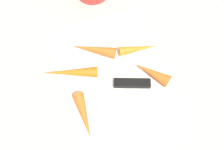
{
  "coord_description": "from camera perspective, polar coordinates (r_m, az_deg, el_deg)",
  "views": [
    {
      "loc": [
        0.26,
        -0.09,
        0.59
      ],
      "look_at": [
        0.0,
        0.0,
        0.01
      ],
      "focal_mm": 40.83,
      "sensor_mm": 36.0,
      "label": 1
    }
  ],
  "objects": [
    {
      "name": "ground_plane",
      "position": [
        0.65,
        0.0,
        -0.45
      ],
      "size": [
        1.4,
        1.4,
        0.0
      ],
      "primitive_type": "plane",
      "color": "#ADA8A0"
    },
    {
      "name": "carrot_short",
      "position": [
        0.67,
        5.91,
        5.9
      ],
      "size": [
        0.04,
        0.1,
        0.02
      ],
      "primitive_type": "cone",
      "rotation": [
        0.0,
        1.57,
        1.42
      ],
      "color": "orange",
      "rests_on": "cutting_board"
    },
    {
      "name": "carrot_long",
      "position": [
        0.66,
        -4.09,
        5.71
      ],
      "size": [
        0.08,
        0.11,
        0.03
      ],
      "primitive_type": "cone",
      "rotation": [
        0.0,
        1.57,
        4.19
      ],
      "color": "orange",
      "rests_on": "cutting_board"
    },
    {
      "name": "cutting_board",
      "position": [
        0.65,
        0.0,
        -0.23
      ],
      "size": [
        0.36,
        0.26,
        0.01
      ],
      "primitive_type": "cube",
      "color": "silver",
      "rests_on": "ground_plane"
    },
    {
      "name": "carrot_longest",
      "position": [
        0.64,
        -9.28,
        0.58
      ],
      "size": [
        0.07,
        0.14,
        0.03
      ],
      "primitive_type": "cone",
      "rotation": [
        0.0,
        1.57,
        4.4
      ],
      "color": "orange",
      "rests_on": "cutting_board"
    },
    {
      "name": "carrot_shortest",
      "position": [
        0.64,
        8.93,
        0.5
      ],
      "size": [
        0.09,
        0.08,
        0.03
      ],
      "primitive_type": "cone",
      "rotation": [
        0.0,
        1.57,
        3.83
      ],
      "color": "orange",
      "rests_on": "cutting_board"
    },
    {
      "name": "carrot_medium",
      "position": [
        0.59,
        -6.28,
        -8.98
      ],
      "size": [
        0.11,
        0.03,
        0.03
      ],
      "primitive_type": "cone",
      "rotation": [
        0.0,
        1.57,
        6.28
      ],
      "color": "orange",
      "rests_on": "cutting_board"
    },
    {
      "name": "knife",
      "position": [
        0.63,
        3.32,
        -1.86
      ],
      "size": [
        0.09,
        0.2,
        0.01
      ],
      "rotation": [
        0.0,
        0.0,
        4.37
      ],
      "color": "#B7B7BC",
      "rests_on": "cutting_board"
    }
  ]
}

